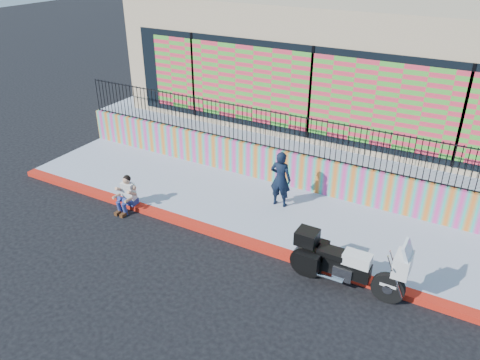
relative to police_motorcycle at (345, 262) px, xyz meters
The scene contains 10 objects.
ground 2.87m from the police_motorcycle, behind, with size 90.00×90.00×0.00m, color black.
red_curb 2.85m from the police_motorcycle, behind, with size 16.00×0.30×0.15m, color red.
sidewalk 3.47m from the police_motorcycle, 144.16° to the left, with size 16.00×3.00×0.15m, color #97A1B5.
mural_wall 4.54m from the police_motorcycle, 127.57° to the left, with size 16.00×0.20×1.10m, color #D8388F.
metal_fence 4.69m from the police_motorcycle, 127.57° to the left, with size 15.80×0.04×1.20m, color black, non-canonical shape.
elevated_platform 9.13m from the police_motorcycle, 107.66° to the left, with size 16.00×10.00×1.25m, color #97A1B5.
storefront_building 9.29m from the police_motorcycle, 108.08° to the left, with size 14.00×8.06×4.00m.
police_motorcycle is the anchor object (origin of this frame).
police_officer 3.58m from the police_motorcycle, 138.61° to the left, with size 0.60×0.40×1.65m, color black.
seated_man 6.44m from the police_motorcycle, behind, with size 0.54×0.71×1.06m.
Camera 1 is at (4.78, -8.66, 7.01)m, focal length 35.00 mm.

